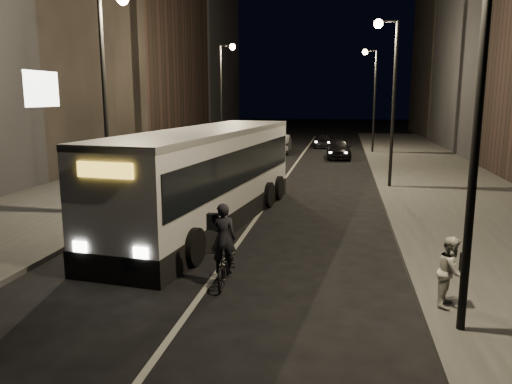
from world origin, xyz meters
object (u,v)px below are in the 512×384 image
at_px(streetlight_right_far, 372,87).
at_px(city_bus, 208,173).
at_px(pedestrian_woman, 451,271).
at_px(cyclist_on_bicycle, 225,257).
at_px(car_far, 323,141).
at_px(streetlight_left_near, 110,76).
at_px(car_mid, 280,144).
at_px(streetlight_right_near, 467,55).
at_px(car_near, 339,148).
at_px(streetlight_left_far, 224,86).
at_px(streetlight_right_mid, 389,81).

bearing_deg(streetlight_right_far, city_bus, -105.98).
bearing_deg(pedestrian_woman, cyclist_on_bicycle, 100.60).
xyz_separation_m(pedestrian_woman, car_far, (-4.18, 35.50, -0.33)).
bearing_deg(cyclist_on_bicycle, pedestrian_woman, -12.93).
relative_size(streetlight_left_near, pedestrian_woman, 5.27).
distance_m(streetlight_right_far, city_bus, 25.42).
bearing_deg(car_mid, pedestrian_woman, 101.23).
bearing_deg(streetlight_right_far, streetlight_left_near, -113.96).
distance_m(city_bus, car_far, 29.05).
relative_size(streetlight_right_near, cyclist_on_bicycle, 3.85).
bearing_deg(streetlight_left_near, car_near, 68.09).
distance_m(streetlight_left_near, pedestrian_woman, 13.64).
relative_size(streetlight_right_near, car_mid, 1.74).
relative_size(streetlight_left_far, cyclist_on_bicycle, 3.85).
distance_m(streetlight_left_far, pedestrian_woman, 27.51).
bearing_deg(city_bus, streetlight_left_near, -176.28).
bearing_deg(cyclist_on_bicycle, streetlight_left_far, 98.93).
bearing_deg(car_mid, cyclist_on_bicycle, 91.73).
bearing_deg(car_near, streetlight_right_near, -87.94).
bearing_deg(streetlight_left_near, cyclist_on_bicycle, -46.68).
relative_size(streetlight_right_near, streetlight_right_mid, 1.00).
relative_size(streetlight_right_mid, cyclist_on_bicycle, 3.85).
height_order(car_near, car_far, car_near).
distance_m(streetlight_right_mid, city_bus, 11.29).
xyz_separation_m(streetlight_right_mid, streetlight_left_near, (-10.66, -8.00, 0.00)).
xyz_separation_m(streetlight_right_mid, city_bus, (-6.93, -8.21, -3.47)).
distance_m(streetlight_left_near, city_bus, 5.10).
bearing_deg(streetlight_right_mid, city_bus, -130.17).
height_order(cyclist_on_bicycle, pedestrian_woman, cyclist_on_bicycle).
xyz_separation_m(streetlight_left_far, city_bus, (3.73, -18.21, -3.47)).
xyz_separation_m(streetlight_left_near, cyclist_on_bicycle, (5.73, -6.08, -4.66)).
xyz_separation_m(city_bus, car_mid, (-0.29, 23.48, -1.13)).
height_order(streetlight_right_mid, pedestrian_woman, streetlight_right_mid).
xyz_separation_m(city_bus, pedestrian_woman, (7.20, -6.64, -0.97)).
xyz_separation_m(streetlight_right_far, pedestrian_woman, (0.27, -30.85, -4.43)).
bearing_deg(streetlight_left_far, cyclist_on_bicycle, -76.61).
relative_size(streetlight_right_near, pedestrian_woman, 5.27).
bearing_deg(pedestrian_woman, car_mid, 33.04).
height_order(streetlight_right_near, car_far, streetlight_right_near).
height_order(streetlight_right_far, car_near, streetlight_right_far).
relative_size(pedestrian_woman, car_mid, 0.33).
bearing_deg(pedestrian_woman, streetlight_left_near, 76.99).
bearing_deg(city_bus, streetlight_right_far, 80.99).
height_order(pedestrian_woman, car_near, pedestrian_woman).
height_order(streetlight_left_near, streetlight_left_far, same).
bearing_deg(streetlight_left_far, car_mid, 56.87).
xyz_separation_m(streetlight_left_near, car_far, (6.75, 28.65, -4.76)).
height_order(cyclist_on_bicycle, car_mid, cyclist_on_bicycle).
distance_m(streetlight_right_near, streetlight_left_far, 28.10).
xyz_separation_m(streetlight_left_far, cyclist_on_bicycle, (5.73, -24.08, -4.66)).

